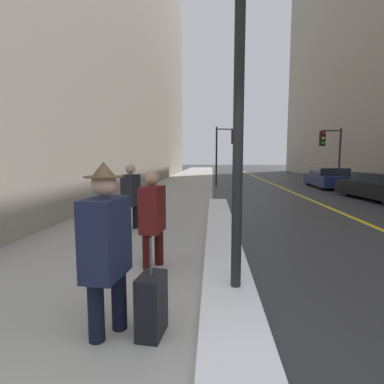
{
  "coord_description": "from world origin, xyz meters",
  "views": [
    {
      "loc": [
        -0.02,
        -1.63,
        1.68
      ],
      "look_at": [
        -0.4,
        4.0,
        1.05
      ],
      "focal_mm": 28.0,
      "sensor_mm": 36.0,
      "label": 1
    }
  ],
  "objects_px": {
    "lamp_post": "(240,22)",
    "traffic_light_far": "(329,145)",
    "pedestrian_nearside": "(153,215)",
    "pedestrian_with_shoulder_bag": "(107,243)",
    "parked_car_navy": "(328,178)",
    "pedestrian_in_glasses": "(131,194)",
    "traffic_light_near": "(227,143)",
    "rolling_suitcase": "(152,305)"
  },
  "relations": [
    {
      "from": "lamp_post",
      "to": "traffic_light_far",
      "type": "distance_m",
      "value": 16.31
    },
    {
      "from": "pedestrian_nearside",
      "to": "traffic_light_far",
      "type": "bearing_deg",
      "value": 157.84
    },
    {
      "from": "pedestrian_with_shoulder_bag",
      "to": "parked_car_navy",
      "type": "relative_size",
      "value": 0.37
    },
    {
      "from": "lamp_post",
      "to": "pedestrian_in_glasses",
      "type": "distance_m",
      "value": 4.66
    },
    {
      "from": "lamp_post",
      "to": "pedestrian_nearside",
      "type": "height_order",
      "value": "lamp_post"
    },
    {
      "from": "traffic_light_near",
      "to": "rolling_suitcase",
      "type": "height_order",
      "value": "traffic_light_near"
    },
    {
      "from": "parked_car_navy",
      "to": "rolling_suitcase",
      "type": "xyz_separation_m",
      "value": [
        -7.3,
        -15.27,
        -0.25
      ]
    },
    {
      "from": "traffic_light_far",
      "to": "pedestrian_nearside",
      "type": "distance_m",
      "value": 16.04
    },
    {
      "from": "pedestrian_with_shoulder_bag",
      "to": "parked_car_navy",
      "type": "bearing_deg",
      "value": 160.22
    },
    {
      "from": "traffic_light_near",
      "to": "pedestrian_in_glasses",
      "type": "height_order",
      "value": "traffic_light_near"
    },
    {
      "from": "pedestrian_with_shoulder_bag",
      "to": "pedestrian_in_glasses",
      "type": "height_order",
      "value": "pedestrian_with_shoulder_bag"
    },
    {
      "from": "pedestrian_nearside",
      "to": "parked_car_navy",
      "type": "bearing_deg",
      "value": 157.43
    },
    {
      "from": "pedestrian_with_shoulder_bag",
      "to": "parked_car_navy",
      "type": "distance_m",
      "value": 17.12
    },
    {
      "from": "rolling_suitcase",
      "to": "lamp_post",
      "type": "bearing_deg",
      "value": 140.58
    },
    {
      "from": "pedestrian_nearside",
      "to": "parked_car_navy",
      "type": "height_order",
      "value": "pedestrian_nearside"
    },
    {
      "from": "pedestrian_nearside",
      "to": "rolling_suitcase",
      "type": "height_order",
      "value": "pedestrian_nearside"
    },
    {
      "from": "traffic_light_near",
      "to": "traffic_light_far",
      "type": "relative_size",
      "value": 1.05
    },
    {
      "from": "traffic_light_far",
      "to": "parked_car_navy",
      "type": "bearing_deg",
      "value": 67.81
    },
    {
      "from": "lamp_post",
      "to": "parked_car_navy",
      "type": "xyz_separation_m",
      "value": [
        6.45,
        14.46,
        -2.61
      ]
    },
    {
      "from": "traffic_light_far",
      "to": "traffic_light_near",
      "type": "bearing_deg",
      "value": -13.38
    },
    {
      "from": "traffic_light_near",
      "to": "pedestrian_in_glasses",
      "type": "relative_size",
      "value": 2.35
    },
    {
      "from": "lamp_post",
      "to": "parked_car_navy",
      "type": "relative_size",
      "value": 1.2
    },
    {
      "from": "traffic_light_near",
      "to": "pedestrian_with_shoulder_bag",
      "type": "bearing_deg",
      "value": -106.53
    },
    {
      "from": "traffic_light_near",
      "to": "rolling_suitcase",
      "type": "bearing_deg",
      "value": -105.12
    },
    {
      "from": "pedestrian_with_shoulder_bag",
      "to": "parked_car_navy",
      "type": "height_order",
      "value": "pedestrian_with_shoulder_bag"
    },
    {
      "from": "pedestrian_with_shoulder_bag",
      "to": "rolling_suitcase",
      "type": "distance_m",
      "value": 0.73
    },
    {
      "from": "pedestrian_in_glasses",
      "to": "pedestrian_with_shoulder_bag",
      "type": "bearing_deg",
      "value": 19.38
    },
    {
      "from": "pedestrian_with_shoulder_bag",
      "to": "rolling_suitcase",
      "type": "height_order",
      "value": "pedestrian_with_shoulder_bag"
    },
    {
      "from": "traffic_light_far",
      "to": "parked_car_navy",
      "type": "relative_size",
      "value": 0.78
    },
    {
      "from": "traffic_light_near",
      "to": "lamp_post",
      "type": "bearing_deg",
      "value": -102.27
    },
    {
      "from": "parked_car_navy",
      "to": "pedestrian_with_shoulder_bag",
      "type": "bearing_deg",
      "value": 156.24
    },
    {
      "from": "traffic_light_far",
      "to": "pedestrian_in_glasses",
      "type": "xyz_separation_m",
      "value": [
        -8.76,
        -11.51,
        -1.64
      ]
    },
    {
      "from": "traffic_light_far",
      "to": "pedestrian_with_shoulder_bag",
      "type": "bearing_deg",
      "value": 56.86
    },
    {
      "from": "traffic_light_far",
      "to": "rolling_suitcase",
      "type": "distance_m",
      "value": 17.53
    },
    {
      "from": "pedestrian_nearside",
      "to": "rolling_suitcase",
      "type": "xyz_separation_m",
      "value": [
        0.34,
        -1.79,
        -0.53
      ]
    },
    {
      "from": "pedestrian_with_shoulder_bag",
      "to": "pedestrian_nearside",
      "type": "height_order",
      "value": "pedestrian_with_shoulder_bag"
    },
    {
      "from": "traffic_light_far",
      "to": "parked_car_navy",
      "type": "distance_m",
      "value": 2.0
    },
    {
      "from": "rolling_suitcase",
      "to": "traffic_light_far",
      "type": "bearing_deg",
      "value": 161.71
    },
    {
      "from": "traffic_light_near",
      "to": "pedestrian_nearside",
      "type": "distance_m",
      "value": 14.85
    },
    {
      "from": "pedestrian_with_shoulder_bag",
      "to": "rolling_suitcase",
      "type": "relative_size",
      "value": 1.74
    },
    {
      "from": "traffic_light_near",
      "to": "traffic_light_far",
      "type": "height_order",
      "value": "traffic_light_near"
    },
    {
      "from": "pedestrian_in_glasses",
      "to": "rolling_suitcase",
      "type": "relative_size",
      "value": 1.63
    }
  ]
}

